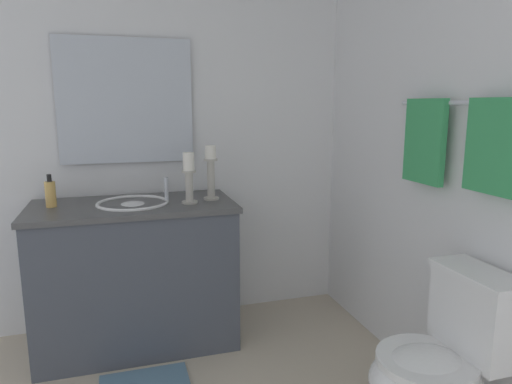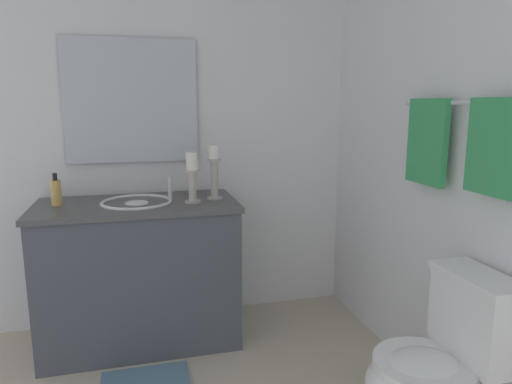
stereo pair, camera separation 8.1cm
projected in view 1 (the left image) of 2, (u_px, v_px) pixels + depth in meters
name	position (u px, v px, depth m)	size (l,w,h in m)	color
wall_back	(489.00, 146.00, 1.89)	(2.82, 0.04, 2.45)	white
wall_left	(134.00, 132.00, 2.82)	(0.04, 2.71, 2.45)	white
vanity_cabinet	(136.00, 274.00, 2.66)	(0.58, 1.13, 0.84)	#474C56
sink_basin	(133.00, 210.00, 2.59)	(0.40, 0.40, 0.24)	white
mirror	(126.00, 101.00, 2.73)	(0.02, 0.78, 0.73)	silver
candle_holder_tall	(211.00, 171.00, 2.67)	(0.09, 0.09, 0.31)	#B7B2A5
candle_holder_short	(189.00, 176.00, 2.56)	(0.09, 0.09, 0.29)	#B7B2A5
soap_bottle	(50.00, 194.00, 2.48)	(0.06, 0.06, 0.18)	#E5B259
toilet	(440.00, 366.00, 1.83)	(0.39, 0.54, 0.75)	white
towel_bar	(463.00, 103.00, 1.94)	(0.02, 0.02, 0.84)	silver
towel_near_vanity	(424.00, 141.00, 2.16)	(0.27, 0.03, 0.40)	#389E59
towel_center	(494.00, 146.00, 1.77)	(0.27, 0.03, 0.37)	#389E59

